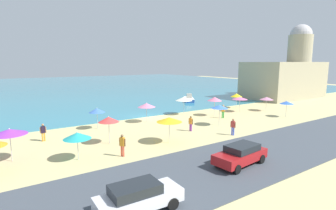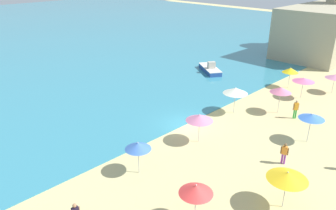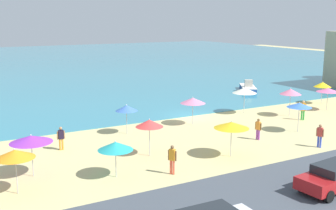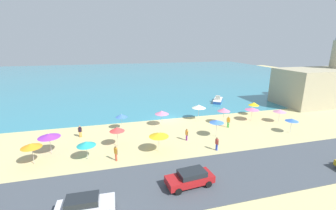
{
  "view_description": "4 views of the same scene",
  "coord_description": "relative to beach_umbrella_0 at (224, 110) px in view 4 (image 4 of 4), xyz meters",
  "views": [
    {
      "loc": [
        -17.08,
        -30.91,
        7.41
      ],
      "look_at": [
        3.8,
        0.26,
        1.3
      ],
      "focal_mm": 28.0,
      "sensor_mm": 36.0,
      "label": 1
    },
    {
      "loc": [
        -19.75,
        -17.64,
        13.36
      ],
      "look_at": [
        -1.41,
        0.79,
        2.16
      ],
      "focal_mm": 35.0,
      "sensor_mm": 36.0,
      "label": 2
    },
    {
      "loc": [
        -20.93,
        -33.17,
        9.27
      ],
      "look_at": [
        -3.28,
        -1.62,
        1.74
      ],
      "focal_mm": 45.0,
      "sensor_mm": 36.0,
      "label": 3
    },
    {
      "loc": [
        -9.22,
        -35.61,
        12.74
      ],
      "look_at": [
        0.91,
        2.28,
        1.86
      ],
      "focal_mm": 24.0,
      "sensor_mm": 36.0,
      "label": 4
    }
  ],
  "objects": [
    {
      "name": "ground_plane",
      "position": [
        -8.38,
        4.58,
        -2.39
      ],
      "size": [
        160.0,
        160.0,
        0.0
      ],
      "primitive_type": "plane",
      "color": "#C9BB7E"
    },
    {
      "name": "sea",
      "position": [
        -8.38,
        59.58,
        -2.37
      ],
      "size": [
        150.0,
        110.0,
        0.05
      ],
      "primitive_type": "cube",
      "color": "teal",
      "rests_on": "ground_plane"
    },
    {
      "name": "coastal_road",
      "position": [
        -8.38,
        -13.42,
        -2.36
      ],
      "size": [
        80.0,
        8.0,
        0.06
      ],
      "primitive_type": "cube",
      "color": "#424951",
      "rests_on": "ground_plane"
    },
    {
      "name": "beach_umbrella_0",
      "position": [
        0.0,
        0.0,
        0.0
      ],
      "size": [
        2.03,
        2.03,
        2.72
      ],
      "color": "#B2B2B7",
      "rests_on": "ground_plane"
    },
    {
      "name": "beach_umbrella_1",
      "position": [
        -17.0,
        -4.0,
        -0.1
      ],
      "size": [
        1.89,
        1.89,
        2.61
      ],
      "color": "#B2B2B7",
      "rests_on": "ground_plane"
    },
    {
      "name": "beach_umbrella_2",
      "position": [
        -12.26,
        -6.83,
        -0.18
      ],
      "size": [
        2.37,
        2.37,
        2.49
      ],
      "color": "#B2B2B7",
      "rests_on": "ground_plane"
    },
    {
      "name": "beach_umbrella_3",
      "position": [
        -24.76,
        -4.02,
        -0.09
      ],
      "size": [
        2.49,
        2.49,
        2.58
      ],
      "color": "#B2B2B7",
      "rests_on": "ground_plane"
    },
    {
      "name": "beach_umbrella_4",
      "position": [
        7.65,
        -6.04,
        -0.4
      ],
      "size": [
        1.8,
        1.8,
        2.25
      ],
      "color": "#B2B2B7",
      "rests_on": "ground_plane"
    },
    {
      "name": "beach_umbrella_5",
      "position": [
        5.34,
        0.14,
        -0.31
      ],
      "size": [
        2.29,
        2.29,
        2.34
      ],
      "color": "#B2B2B7",
      "rests_on": "ground_plane"
    },
    {
      "name": "beach_umbrella_6",
      "position": [
        7.42,
        2.64,
        -0.26
      ],
      "size": [
        1.84,
        1.84,
        2.47
      ],
      "color": "#B2B2B7",
      "rests_on": "ground_plane"
    },
    {
      "name": "beach_umbrella_7",
      "position": [
        -16.09,
        1.9,
        -0.26
      ],
      "size": [
        1.8,
        1.8,
        2.43
      ],
      "color": "#B2B2B7",
      "rests_on": "ground_plane"
    },
    {
      "name": "beach_umbrella_8",
      "position": [
        -20.5,
        -6.53,
        -0.47
      ],
      "size": [
        2.09,
        2.09,
        2.24
      ],
      "color": "#B2B2B7",
      "rests_on": "ground_plane"
    },
    {
      "name": "beach_umbrella_9",
      "position": [
        -3.51,
        -4.48,
        -0.14
      ],
      "size": [
        2.01,
        2.01,
        2.52
      ],
      "color": "#B2B2B7",
      "rests_on": "ground_plane"
    },
    {
      "name": "beach_umbrella_10",
      "position": [
        9.34,
        -1.66,
        -0.44
      ],
      "size": [
        2.06,
        2.06,
        2.23
      ],
      "color": "#B2B2B7",
      "rests_on": "ground_plane"
    },
    {
      "name": "beach_umbrella_11",
      "position": [
        -9.84,
        1.78,
        -0.22
      ],
      "size": [
        2.2,
        2.2,
        2.49
      ],
      "color": "#B2B2B7",
      "rests_on": "ground_plane"
    },
    {
      "name": "beach_umbrella_12",
      "position": [
        -26.03,
        -6.19,
        -0.16
      ],
      "size": [
        2.1,
        2.1,
        2.53
      ],
      "color": "#B2B2B7",
      "rests_on": "ground_plane"
    },
    {
      "name": "beach_umbrella_13",
      "position": [
        -3.05,
        3.04,
        -0.08
      ],
      "size": [
        2.36,
        2.36,
        2.65
      ],
      "color": "#B2B2B7",
      "rests_on": "ground_plane"
    },
    {
      "name": "bather_0",
      "position": [
        -7.93,
        -4.62,
        -1.46
      ],
      "size": [
        0.3,
        0.55,
        1.67
      ],
      "color": "purple",
      "rests_on": "ground_plane"
    },
    {
      "name": "bather_1",
      "position": [
        -17.37,
        -7.76,
        -1.37
      ],
      "size": [
        0.39,
        0.48,
        1.81
      ],
      "color": "#F95F45",
      "rests_on": "ground_plane"
    },
    {
      "name": "bather_2",
      "position": [
        -5.36,
        -8.33,
        -1.42
      ],
      "size": [
        0.32,
        0.55,
        1.73
      ],
      "color": "blue",
      "rests_on": "ground_plane"
    },
    {
      "name": "bather_3",
      "position": [
        -0.05,
        -1.73,
        -1.36
      ],
      "size": [
        0.45,
        0.41,
        1.83
      ],
      "color": "green",
      "rests_on": "ground_plane"
    },
    {
      "name": "bather_4",
      "position": [
        -21.91,
        0.23,
        -1.43
      ],
      "size": [
        0.57,
        0.23,
        1.71
      ],
      "color": "orange",
      "rests_on": "ground_plane"
    },
    {
      "name": "parked_car_0",
      "position": [
        -11.0,
        -14.2,
        -1.55
      ],
      "size": [
        4.51,
        2.24,
        1.47
      ],
      "color": "#A1181A",
      "rests_on": "coastal_road"
    },
    {
      "name": "parked_car_1",
      "position": [
        -19.98,
        -15.51,
        -1.55
      ],
      "size": [
        4.38,
        1.88,
        1.48
      ],
      "color": "silver",
      "rests_on": "coastal_road"
    },
    {
      "name": "skiff_nearshore",
      "position": [
        5.67,
        12.92,
        -1.96
      ],
      "size": [
        4.06,
        5.16,
        1.5
      ],
      "color": "#274C94",
      "rests_on": "sea"
    },
    {
      "name": "harbor_fortress",
      "position": [
        27.3,
        6.27,
        2.47
      ],
      "size": [
        17.73,
        9.37,
        15.57
      ],
      "color": "tan",
      "rests_on": "ground_plane"
    }
  ]
}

